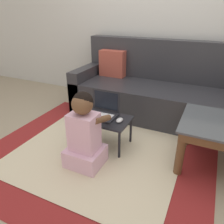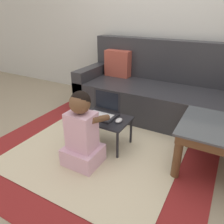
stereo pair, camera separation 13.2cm
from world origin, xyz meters
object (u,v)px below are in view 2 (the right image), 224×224
object	(u,v)px
couch	(160,93)
person_seated	(82,133)
laptop	(103,112)
computer_mouse	(119,120)
laptop_desk	(105,122)

from	to	relation	value
couch	person_seated	world-z (taller)	couch
laptop	computer_mouse	size ratio (longest dim) A/B	3.20
laptop_desk	laptop	distance (m)	0.11
laptop	computer_mouse	world-z (taller)	laptop
couch	laptop	size ratio (longest dim) A/B	6.92
computer_mouse	person_seated	xyz separation A→B (m)	(-0.17, -0.35, -0.01)
computer_mouse	laptop	bearing A→B (deg)	167.00
couch	computer_mouse	bearing A→B (deg)	-95.56
laptop	laptop_desk	bearing A→B (deg)	-41.12
couch	person_seated	distance (m)	1.34
laptop_desk	couch	bearing A→B (deg)	75.23
laptop	person_seated	xyz separation A→B (m)	(0.04, -0.40, -0.03)
laptop_desk	person_seated	xyz separation A→B (m)	(-0.02, -0.36, 0.05)
couch	person_seated	xyz separation A→B (m)	(-0.27, -1.32, 0.01)
computer_mouse	couch	bearing A→B (deg)	84.44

